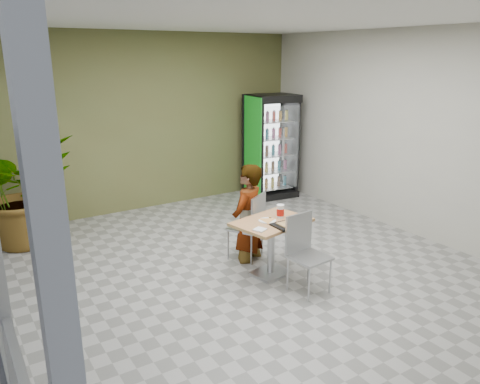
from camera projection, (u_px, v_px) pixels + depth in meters
name	position (u px, v px, depth m)	size (l,w,h in m)	color
ground	(256.00, 276.00, 6.14)	(7.00, 7.00, 0.00)	gray
room_envelope	(257.00, 157.00, 5.69)	(6.00, 7.00, 3.20)	beige
dining_table	(271.00, 236.00, 6.04)	(1.06, 0.84, 0.75)	#A48346
chair_far	(252.00, 222.00, 6.51)	(0.58, 0.58, 0.95)	#A7A9AC
chair_near	(304.00, 247.00, 5.66)	(0.46, 0.46, 0.95)	#A7A9AC
seated_woman	(247.00, 223.00, 6.52)	(0.62, 0.40, 1.68)	black
pizza_plate	(267.00, 220.00, 5.97)	(0.32, 0.28, 0.03)	silver
soda_cup	(280.00, 211.00, 6.07)	(0.10, 0.10, 0.18)	silver
napkin_stack	(260.00, 230.00, 5.66)	(0.13, 0.13, 0.02)	silver
cafeteria_tray	(289.00, 225.00, 5.81)	(0.39, 0.29, 0.02)	black
beverage_fridge	(272.00, 146.00, 9.36)	(1.01, 0.82, 2.05)	black
potted_plant	(21.00, 191.00, 6.99)	(1.50, 1.30, 1.67)	#2C692A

